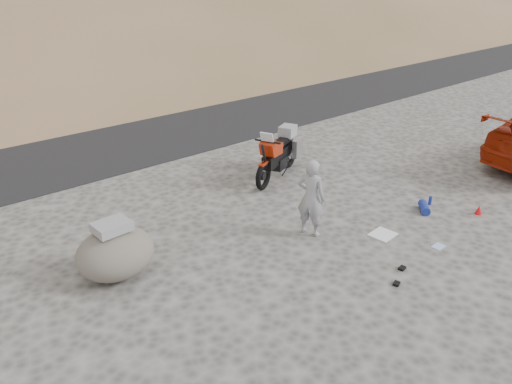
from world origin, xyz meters
The scene contains 12 objects.
ground centered at (0.00, 0.00, 0.00)m, with size 140.00×140.00×0.00m, color #474541.
road centered at (0.00, 9.00, 0.00)m, with size 120.00×7.00×0.05m, color black.
motorcycle centered at (1.53, 2.78, 0.62)m, with size 2.27×1.27×1.45m.
man centered at (-0.05, 0.09, 0.00)m, with size 0.60×0.39×1.64m, color gray.
boulder centered at (-3.79, 1.23, 0.48)m, with size 1.57×1.39×1.09m.
gear_white_cloth centered at (1.08, -0.93, 0.01)m, with size 0.50×0.44×0.02m, color white.
gear_blue_mat centered at (2.66, -0.87, 0.10)m, with size 0.19×0.19×0.49m, color navy.
gear_bottle centered at (3.08, -0.75, 0.10)m, with size 0.07×0.07×0.20m, color navy.
gear_funnel centered at (3.48, -1.72, 0.10)m, with size 0.16×0.16×0.21m, color red.
gear_glove_a centered at (0.31, -1.95, 0.02)m, with size 0.15×0.10×0.04m, color black.
gear_glove_b centered at (-0.18, -2.18, 0.02)m, with size 0.13×0.10×0.04m, color black.
gear_blue_cloth centered at (1.54, -1.94, 0.01)m, with size 0.26×0.19×0.01m, color #98BBEC.
Camera 1 is at (-6.71, -6.15, 5.16)m, focal length 35.00 mm.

